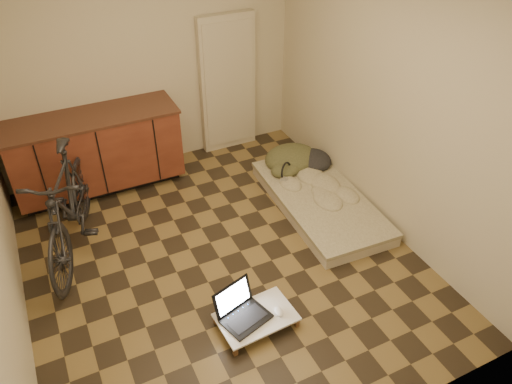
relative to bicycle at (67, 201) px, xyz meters
name	(u,v)px	position (x,y,z in m)	size (l,w,h in m)	color
room_shell	(213,141)	(1.20, -0.74, 0.72)	(3.50, 4.00, 2.60)	brown
cabinets	(96,152)	(0.45, 0.96, -0.11)	(1.84, 0.62, 0.91)	black
appliance_panel	(228,84)	(2.15, 1.20, 0.27)	(0.70, 0.10, 1.70)	beige
bicycle	(67,201)	(0.00, 0.00, 0.00)	(0.53, 1.79, 1.16)	black
futon	(320,201)	(2.50, -0.47, -0.50)	(0.95, 1.84, 0.15)	#C1B49A
clothing_pile	(298,153)	(2.60, 0.21, -0.29)	(0.68, 0.57, 0.27)	#424427
headphones	(286,171)	(2.32, -0.01, -0.34)	(0.26, 0.24, 0.18)	black
lap_desk	(256,317)	(1.16, -1.62, -0.49)	(0.66, 0.45, 0.11)	brown
laptop	(242,311)	(1.06, -1.56, -0.42)	(0.46, 0.43, 0.26)	black
mouse	(279,311)	(1.34, -1.67, -0.45)	(0.07, 0.11, 0.04)	white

